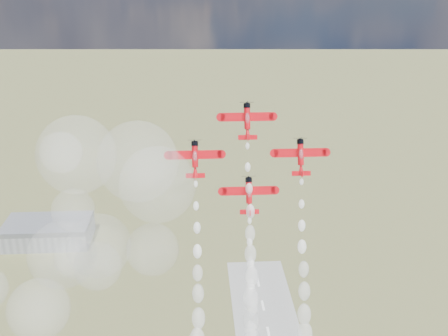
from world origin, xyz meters
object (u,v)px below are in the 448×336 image
plane_right (301,156)px  plane_lead (247,120)px  plane_left (195,158)px  plane_slot (249,194)px  hangar (48,232)px

plane_right → plane_lead: bearing=164.5°
plane_lead → plane_left: 16.11m
plane_right → plane_slot: plane_right is taller
plane_lead → plane_right: size_ratio=1.00×
hangar → plane_lead: size_ratio=3.79×
hangar → plane_right: 222.83m
hangar → plane_slot: 215.10m
plane_left → plane_right: (26.40, 0.00, 0.00)m
plane_right → plane_slot: bearing=-164.5°
plane_lead → plane_slot: 18.48m
plane_right → plane_left: bearing=180.0°
hangar → plane_lead: plane_lead is taller
plane_slot → plane_right: bearing=15.5°
plane_left → plane_slot: 16.11m
plane_slot → hangar: bearing=122.0°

